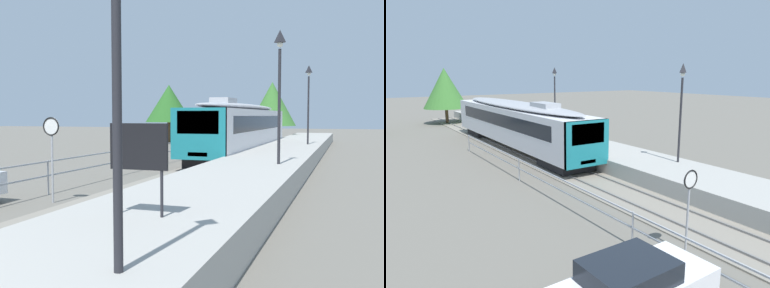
{
  "view_description": "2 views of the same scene",
  "coord_description": "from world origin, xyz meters",
  "views": [
    {
      "loc": [
        6.97,
        -1.92,
        2.84
      ],
      "look_at": [
        0.4,
        17.23,
        1.6
      ],
      "focal_mm": 43.07,
      "sensor_mm": 36.0,
      "label": 1
    },
    {
      "loc": [
        -10.83,
        3.91,
        5.66
      ],
      "look_at": [
        0.0,
        20.23,
        1.8
      ],
      "focal_mm": 33.1,
      "sensor_mm": 36.0,
      "label": 2
    }
  ],
  "objects": [
    {
      "name": "ground_plane",
      "position": [
        -3.0,
        22.0,
        0.0
      ],
      "size": [
        160.0,
        160.0,
        0.0
      ],
      "primitive_type": "plane",
      "color": "#6B665B"
    },
    {
      "name": "track_rails",
      "position": [
        0.0,
        22.0,
        0.03
      ],
      "size": [
        3.2,
        60.0,
        0.14
      ],
      "color": "gray",
      "rests_on": "ground"
    },
    {
      "name": "commuter_train",
      "position": [
        0.0,
        28.8,
        2.15
      ],
      "size": [
        2.82,
        19.38,
        3.74
      ],
      "color": "silver",
      "rests_on": "track_rails"
    },
    {
      "name": "station_platform",
      "position": [
        3.25,
        22.0,
        0.45
      ],
      "size": [
        3.9,
        60.0,
        0.9
      ],
      "primitive_type": "cube",
      "color": "#A8A59E",
      "rests_on": "ground"
    },
    {
      "name": "platform_lamp_mid_platform",
      "position": [
        4.28,
        16.68,
        4.62
      ],
      "size": [
        0.34,
        0.34,
        5.35
      ],
      "color": "#232328",
      "rests_on": "station_platform"
    },
    {
      "name": "platform_lamp_far_end",
      "position": [
        4.28,
        30.26,
        4.62
      ],
      "size": [
        0.34,
        0.34,
        5.35
      ],
      "color": "#232328",
      "rests_on": "station_platform"
    },
    {
      "name": "platform_notice_board",
      "position": [
        3.11,
        6.14,
        2.19
      ],
      "size": [
        1.2,
        0.08,
        1.8
      ],
      "color": "#232328",
      "rests_on": "station_platform"
    },
    {
      "name": "speed_limit_sign",
      "position": [
        -2.18,
        10.69,
        2.12
      ],
      "size": [
        0.61,
        0.1,
        2.81
      ],
      "color": "#9EA0A5",
      "rests_on": "ground"
    },
    {
      "name": "carpark_fence",
      "position": [
        -3.3,
        12.0,
        0.91
      ],
      "size": [
        0.06,
        36.06,
        1.25
      ],
      "color": "#9EA0A5",
      "rests_on": "ground"
    },
    {
      "name": "tree_behind_carpark",
      "position": [
        -10.8,
        42.5,
        4.11
      ],
      "size": [
        4.85,
        4.85,
        6.05
      ],
      "color": "brown",
      "rests_on": "ground"
    },
    {
      "name": "tree_behind_station_far",
      "position": [
        -0.81,
        46.85,
        4.09
      ],
      "size": [
        4.95,
        4.95,
        6.4
      ],
      "color": "brown",
      "rests_on": "ground"
    }
  ]
}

